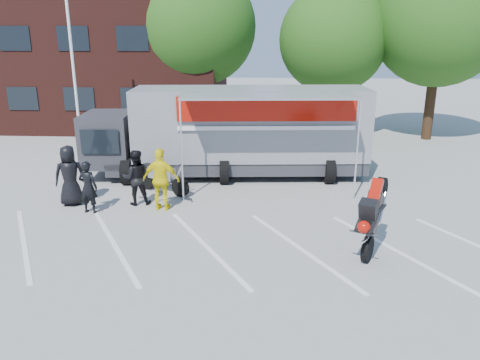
# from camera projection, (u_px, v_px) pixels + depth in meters

# --- Properties ---
(ground) EXTENTS (100.00, 100.00, 0.00)m
(ground) POSITION_uv_depth(u_px,v_px,m) (193.00, 264.00, 11.01)
(ground) COLOR #9B9B96
(ground) RESTS_ON ground
(parking_bay_lines) EXTENTS (18.09, 13.33, 0.01)m
(parking_bay_lines) POSITION_uv_depth(u_px,v_px,m) (199.00, 246.00, 11.96)
(parking_bay_lines) COLOR white
(parking_bay_lines) RESTS_ON ground
(office_building) EXTENTS (18.00, 8.00, 7.00)m
(office_building) POSITION_uv_depth(u_px,v_px,m) (70.00, 64.00, 27.66)
(office_building) COLOR #431B15
(office_building) RESTS_ON ground
(flagpole) EXTENTS (1.61, 0.12, 8.00)m
(flagpole) POSITION_uv_depth(u_px,v_px,m) (76.00, 38.00, 19.38)
(flagpole) COLOR white
(flagpole) RESTS_ON ground
(tree_left) EXTENTS (6.12, 6.12, 8.64)m
(tree_left) POSITION_uv_depth(u_px,v_px,m) (198.00, 27.00, 24.72)
(tree_left) COLOR #382314
(tree_left) RESTS_ON ground
(tree_mid) EXTENTS (5.44, 5.44, 7.68)m
(tree_mid) POSITION_uv_depth(u_px,v_px,m) (333.00, 40.00, 23.58)
(tree_mid) COLOR #382314
(tree_mid) RESTS_ON ground
(tree_right) EXTENTS (6.46, 6.46, 9.12)m
(tree_right) POSITION_uv_depth(u_px,v_px,m) (440.00, 20.00, 22.56)
(tree_right) COLOR #382314
(tree_right) RESTS_ON ground
(transporter_truck) EXTENTS (10.78, 5.79, 3.32)m
(transporter_truck) POSITION_uv_depth(u_px,v_px,m) (237.00, 175.00, 17.97)
(transporter_truck) COLOR gray
(transporter_truck) RESTS_ON ground
(parked_motorcycle) EXTENTS (2.27, 1.70, 1.15)m
(parked_motorcycle) POSITION_uv_depth(u_px,v_px,m) (164.00, 193.00, 16.03)
(parked_motorcycle) COLOR #AAAAAF
(parked_motorcycle) RESTS_ON ground
(stunt_bike_rider) EXTENTS (1.56, 1.98, 2.11)m
(stunt_bike_rider) POSITION_uv_depth(u_px,v_px,m) (374.00, 250.00, 11.73)
(stunt_bike_rider) COLOR black
(stunt_bike_rider) RESTS_ON ground
(spectator_leather_a) EXTENTS (1.08, 0.86, 1.92)m
(spectator_leather_a) POSITION_uv_depth(u_px,v_px,m) (70.00, 176.00, 14.62)
(spectator_leather_a) COLOR black
(spectator_leather_a) RESTS_ON ground
(spectator_leather_b) EXTENTS (0.65, 0.49, 1.62)m
(spectator_leather_b) POSITION_uv_depth(u_px,v_px,m) (88.00, 187.00, 14.00)
(spectator_leather_b) COLOR black
(spectator_leather_b) RESTS_ON ground
(spectator_leather_c) EXTENTS (0.99, 0.85, 1.77)m
(spectator_leather_c) POSITION_uv_depth(u_px,v_px,m) (136.00, 178.00, 14.69)
(spectator_leather_c) COLOR black
(spectator_leather_c) RESTS_ON ground
(spectator_hivis) EXTENTS (1.17, 0.57, 1.93)m
(spectator_hivis) POSITION_uv_depth(u_px,v_px,m) (161.00, 180.00, 14.20)
(spectator_hivis) COLOR #FFEA0D
(spectator_hivis) RESTS_ON ground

